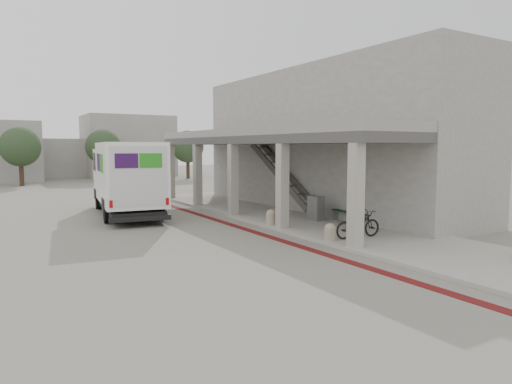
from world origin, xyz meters
TOP-DOWN VIEW (x-y plane):
  - ground at (0.00, 0.00)m, footprint 120.00×120.00m
  - bike_lane_stripe at (1.00, 2.00)m, footprint 0.35×40.00m
  - sidewalk at (4.00, 0.00)m, footprint 4.40×28.00m
  - transit_building at (6.83, 4.50)m, footprint 7.60×17.00m
  - distant_backdrop at (-2.84, 35.89)m, footprint 28.00×10.00m
  - tree_left at (-5.00, 28.00)m, footprint 3.20×3.20m
  - tree_mid at (2.00, 30.00)m, footprint 3.20×3.20m
  - tree_right at (10.00, 29.00)m, footprint 3.20×3.20m
  - fedex_truck at (-1.89, 7.62)m, footprint 3.46×8.19m
  - bench at (5.09, 0.06)m, footprint 0.58×1.92m
  - bollard_near at (2.10, -2.32)m, footprint 0.38×0.38m
  - bollard_far at (2.10, 1.29)m, footprint 0.40×0.40m
  - utility_cabinet at (4.30, 1.22)m, footprint 0.52×0.66m
  - bicycle_black at (3.16, -2.50)m, footprint 1.83×0.77m

SIDE VIEW (x-z plane):
  - ground at x=0.00m, z-range 0.00..0.00m
  - bike_lane_stripe at x=1.00m, z-range 0.00..0.01m
  - sidewalk at x=4.00m, z-range 0.00..0.12m
  - bollard_near at x=2.10m, z-range 0.12..0.69m
  - bollard_far at x=2.10m, z-range 0.12..0.72m
  - bench at x=5.09m, z-range 0.22..0.66m
  - bicycle_black at x=3.16m, z-range 0.12..1.06m
  - utility_cabinet at x=4.30m, z-range 0.12..1.14m
  - fedex_truck at x=-1.89m, z-range 0.11..3.50m
  - distant_backdrop at x=-2.84m, z-range -0.55..5.95m
  - tree_left at x=-5.00m, z-range 0.78..5.58m
  - tree_mid at x=2.00m, z-range 0.78..5.58m
  - tree_right at x=10.00m, z-range 0.78..5.58m
  - transit_building at x=6.83m, z-range -0.10..6.90m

